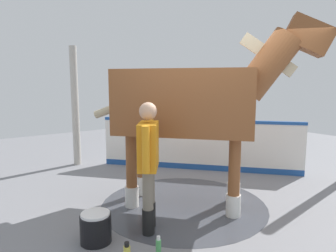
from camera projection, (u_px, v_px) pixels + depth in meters
ground_plane at (199, 209)px, 4.34m from camera, size 16.00×16.00×0.02m
wet_patch at (184, 204)px, 4.50m from camera, size 2.48×2.48×0.00m
barrier_wall at (199, 147)px, 6.26m from camera, size 2.80×3.25×1.08m
roof_post_far at (75, 107)px, 6.56m from camera, size 0.16×0.16×2.63m
horse at (193, 104)px, 4.26m from camera, size 2.34×2.67×2.71m
handler at (148, 159)px, 3.58m from camera, size 0.46×0.53×1.60m
wash_bucket at (96, 228)px, 3.40m from camera, size 0.36×0.36×0.35m
bottle_spray at (158, 247)px, 3.13m from camera, size 0.06×0.06×0.22m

